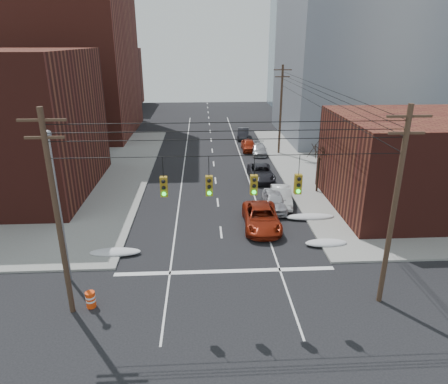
{
  "coord_description": "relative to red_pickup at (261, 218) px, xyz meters",
  "views": [
    {
      "loc": [
        -1.29,
        -15.34,
        13.79
      ],
      "look_at": [
        0.27,
        12.79,
        3.0
      ],
      "focal_mm": 32.0,
      "sensor_mm": 36.0,
      "label": 1
    }
  ],
  "objects": [
    {
      "name": "building_glass",
      "position": [
        20.81,
        57.25,
        10.18
      ],
      "size": [
        20.0,
        18.0,
        22.0
      ],
      "primitive_type": "cube",
      "color": "gray",
      "rests_on": "ground"
    },
    {
      "name": "traffic_signals",
      "position": [
        -3.09,
        -9.78,
        6.35
      ],
      "size": [
        17.0,
        0.42,
        2.02
      ],
      "color": "black",
      "rests_on": "ground"
    },
    {
      "name": "building_office",
      "position": [
        18.81,
        31.25,
        11.68
      ],
      "size": [
        22.0,
        20.0,
        25.0
      ],
      "primitive_type": "cube",
      "color": "gray",
      "rests_on": "ground"
    },
    {
      "name": "utility_pole_right",
      "position": [
        5.31,
        -9.75,
        4.97
      ],
      "size": [
        2.2,
        0.28,
        11.0
      ],
      "color": "#473323",
      "rests_on": "ground"
    },
    {
      "name": "utility_pole_far",
      "position": [
        5.31,
        21.25,
        4.97
      ],
      "size": [
        2.2,
        0.28,
        11.0
      ],
      "color": "#473323",
      "rests_on": "ground"
    },
    {
      "name": "building_brick_tall",
      "position": [
        -27.19,
        35.25,
        14.18
      ],
      "size": [
        24.0,
        20.0,
        30.0
      ],
      "primitive_type": "cube",
      "color": "maroon",
      "rests_on": "ground"
    },
    {
      "name": "lot_car_d",
      "position": [
        -21.67,
        17.27,
        0.09
      ],
      "size": [
        4.46,
        1.9,
        1.5
      ],
      "primitive_type": "imported",
      "rotation": [
        0.0,
        0.0,
        1.54
      ],
      "color": "#BAB9BE",
      "rests_on": "sidewalk_nw"
    },
    {
      "name": "parked_car_d",
      "position": [
        2.76,
        21.24,
        -0.16
      ],
      "size": [
        2.1,
        4.59,
        1.3
      ],
      "primitive_type": "imported",
      "rotation": [
        0.0,
        0.0,
        -0.06
      ],
      "color": "#A8A8AC",
      "rests_on": "ground"
    },
    {
      "name": "snow_nw",
      "position": [
        -10.59,
        -3.75,
        -0.61
      ],
      "size": [
        3.5,
        1.08,
        0.42
      ],
      "primitive_type": "ellipsoid",
      "color": "silver",
      "rests_on": "ground"
    },
    {
      "name": "street_light",
      "position": [
        -12.69,
        -6.75,
        4.72
      ],
      "size": [
        0.44,
        0.44,
        9.32
      ],
      "color": "gray",
      "rests_on": "ground"
    },
    {
      "name": "parked_car_e",
      "position": [
        1.61,
        23.12,
        -0.07
      ],
      "size": [
        1.79,
        4.4,
        1.5
      ],
      "primitive_type": "imported",
      "rotation": [
        0.0,
        0.0,
        -0.01
      ],
      "color": "maroon",
      "rests_on": "ground"
    },
    {
      "name": "utility_pole_left",
      "position": [
        -11.69,
        -9.75,
        4.97
      ],
      "size": [
        2.2,
        0.28,
        11.0
      ],
      "color": "#473323",
      "rests_on": "ground"
    },
    {
      "name": "lot_car_c",
      "position": [
        -21.86,
        12.13,
        0.09
      ],
      "size": [
        5.43,
        2.77,
        1.51
      ],
      "primitive_type": "imported",
      "rotation": [
        0.0,
        0.0,
        1.44
      ],
      "color": "black",
      "rests_on": "sidewalk_nw"
    },
    {
      "name": "parked_car_c",
      "position": [
        1.61,
        11.41,
        -0.07
      ],
      "size": [
        2.48,
        5.36,
        1.49
      ],
      "primitive_type": "imported",
      "rotation": [
        0.0,
        0.0,
        -0.0
      ],
      "color": "black",
      "rests_on": "ground"
    },
    {
      "name": "snow_east_far",
      "position": [
        4.21,
        1.25,
        -0.61
      ],
      "size": [
        4.0,
        1.08,
        0.42
      ],
      "primitive_type": "ellipsoid",
      "color": "silver",
      "rests_on": "ground"
    },
    {
      "name": "snow_ne",
      "position": [
        4.21,
        -3.25,
        -0.61
      ],
      "size": [
        3.0,
        1.08,
        0.42
      ],
      "primitive_type": "ellipsoid",
      "color": "silver",
      "rests_on": "ground"
    },
    {
      "name": "building_brick_far",
      "position": [
        -29.19,
        61.25,
        5.18
      ],
      "size": [
        22.0,
        18.0,
        12.0
      ],
      "primitive_type": "cube",
      "color": "#4B1C16",
      "rests_on": "ground"
    },
    {
      "name": "bare_tree",
      "position": [
        6.39,
        7.25,
        1.51
      ],
      "size": [
        2.09,
        2.2,
        4.93
      ],
      "color": "black",
      "rests_on": "ground"
    },
    {
      "name": "lot_car_a",
      "position": [
        -17.44,
        5.37,
        0.01
      ],
      "size": [
        4.37,
        2.67,
        1.36
      ],
      "primitive_type": "imported",
      "rotation": [
        0.0,
        0.0,
        1.89
      ],
      "color": "white",
      "rests_on": "sidewalk_nw"
    },
    {
      "name": "parked_car_f",
      "position": [
        1.61,
        29.96,
        -0.06
      ],
      "size": [
        2.15,
        4.76,
        1.51
      ],
      "primitive_type": "imported",
      "rotation": [
        0.0,
        0.0,
        -0.12
      ],
      "color": "black",
      "rests_on": "ground"
    },
    {
      "name": "red_pickup",
      "position": [
        0.0,
        0.0,
        0.0
      ],
      "size": [
        2.89,
        5.95,
        1.63
      ],
      "primitive_type": "imported",
      "rotation": [
        0.0,
        0.0,
        -0.03
      ],
      "color": "maroon",
      "rests_on": "ground"
    },
    {
      "name": "ground",
      "position": [
        -3.19,
        -12.75,
        -0.82
      ],
      "size": [
        160.0,
        160.0,
        0.0
      ],
      "primitive_type": "plane",
      "color": "black",
      "rests_on": "ground"
    },
    {
      "name": "parked_car_a",
      "position": [
        1.61,
        3.49,
        -0.03
      ],
      "size": [
        1.98,
        4.64,
        1.56
      ],
      "primitive_type": "imported",
      "rotation": [
        0.0,
        0.0,
        -0.03
      ],
      "color": "silver",
      "rests_on": "ground"
    },
    {
      "name": "building_storefront",
      "position": [
        14.81,
        3.25,
        3.18
      ],
      "size": [
        16.0,
        12.0,
        8.0
      ],
      "primitive_type": "cube",
      "color": "#4B1C16",
      "rests_on": "ground"
    },
    {
      "name": "construction_barrel",
      "position": [
        -10.77,
        -9.42,
        -0.34
      ],
      "size": [
        0.59,
        0.59,
        0.93
      ],
      "rotation": [
        0.0,
        0.0,
        -0.12
      ],
      "color": "#F23F0C",
      "rests_on": "ground"
    },
    {
      "name": "lot_car_b",
      "position": [
        -18.54,
        11.98,
        0.04
      ],
      "size": [
        5.14,
        2.47,
        1.41
      ],
      "primitive_type": "imported",
      "rotation": [
        0.0,
        0.0,
        1.55
      ],
      "color": "#A7A7AB",
      "rests_on": "sidewalk_nw"
    },
    {
      "name": "parked_car_b",
      "position": [
        2.43,
        4.52,
        -0.05
      ],
      "size": [
        2.09,
        4.81,
        1.54
      ],
      "primitive_type": "imported",
      "rotation": [
        0.0,
        0.0,
        -0.1
      ],
      "color": "silver",
      "rests_on": "ground"
    }
  ]
}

